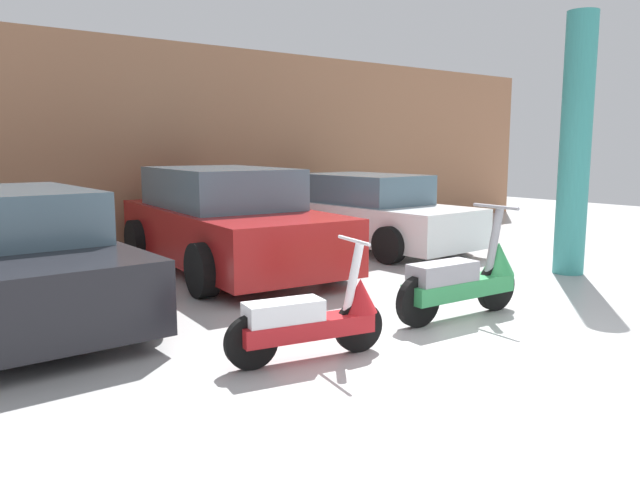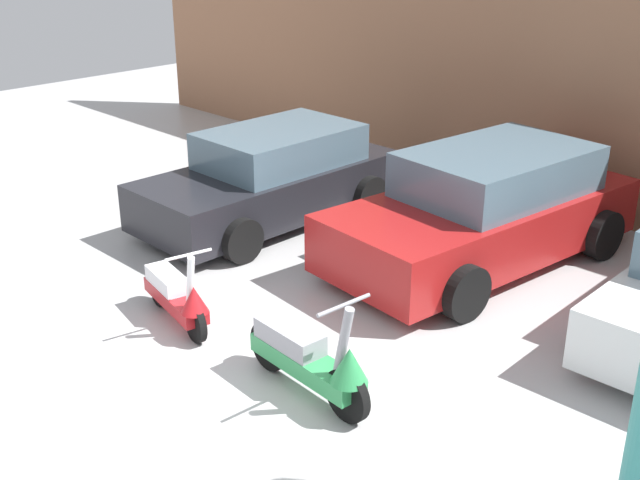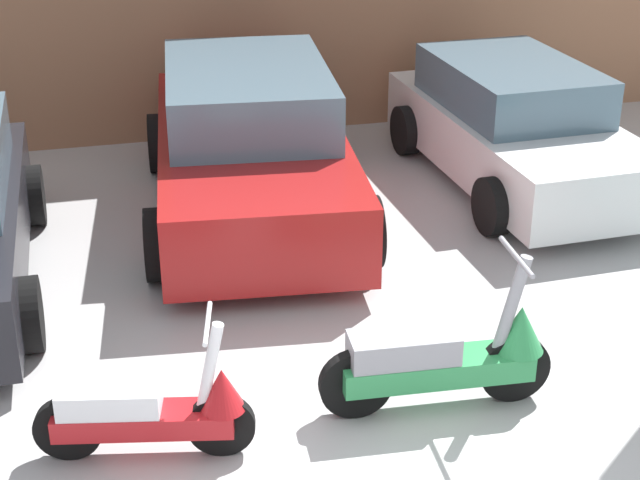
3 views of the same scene
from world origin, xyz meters
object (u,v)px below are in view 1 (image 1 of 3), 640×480
scooter_front_left (314,318)px  support_column_side (575,146)px  car_rear_left (15,258)px  car_rear_right (370,213)px  scooter_front_right (464,279)px  car_rear_center (226,222)px

scooter_front_left → support_column_side: size_ratio=0.40×
car_rear_left → car_rear_right: (5.80, 1.06, -0.02)m
scooter_front_left → car_rear_left: car_rear_left is taller
scooter_front_right → car_rear_left: size_ratio=0.42×
car_rear_center → car_rear_right: car_rear_center is taller
car_rear_center → support_column_side: (3.56, -3.13, 1.05)m
car_rear_center → support_column_side: support_column_side is taller
scooter_front_left → car_rear_right: size_ratio=0.37×
scooter_front_left → car_rear_left: bearing=131.8°
car_rear_center → support_column_side: bearing=54.6°
car_rear_right → support_column_side: support_column_side is taller
scooter_front_right → car_rear_center: car_rear_center is taller
car_rear_center → support_column_side: 4.86m
car_rear_center → scooter_front_right: bearing=16.1°
scooter_front_left → car_rear_right: car_rear_right is taller
car_rear_right → scooter_front_left: bearing=-49.4°
car_rear_center → scooter_front_left: bearing=-13.6°
scooter_front_left → car_rear_right: (4.18, 3.85, 0.25)m
scooter_front_right → car_rear_right: 4.39m
car_rear_center → car_rear_right: (2.86, 0.12, -0.08)m
car_rear_left → car_rear_center: size_ratio=0.88×
car_rear_right → support_column_side: (0.70, -3.25, 1.13)m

